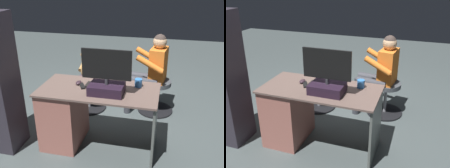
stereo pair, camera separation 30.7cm
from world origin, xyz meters
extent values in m
plane|color=#414A4A|center=(0.00, 0.00, 0.00)|extent=(10.00, 10.00, 0.00)
cube|color=brown|center=(0.00, 0.43, 0.71)|extent=(1.28, 0.62, 0.02)
cube|color=#9D5D52|center=(0.42, 0.43, 0.35)|extent=(0.41, 0.57, 0.70)
cube|color=#535854|center=(-0.62, 0.43, 0.35)|extent=(0.02, 0.56, 0.70)
cube|color=black|center=(-0.11, 0.52, 0.77)|extent=(0.35, 0.25, 0.10)
cylinder|color=#333338|center=(-0.11, 0.52, 0.85)|extent=(0.04, 0.04, 0.06)
cube|color=black|center=(-0.11, 0.52, 1.03)|extent=(0.50, 0.02, 0.31)
cube|color=black|center=(-0.11, 0.50, 1.03)|extent=(0.46, 0.00, 0.28)
cube|color=black|center=(-0.05, 0.37, 0.73)|extent=(0.42, 0.14, 0.02)
ellipsoid|color=#302028|center=(0.25, 0.36, 0.74)|extent=(0.06, 0.10, 0.04)
cylinder|color=#3372BF|center=(-0.40, 0.28, 0.77)|extent=(0.08, 0.08, 0.09)
cube|color=black|center=(0.19, 0.42, 0.73)|extent=(0.11, 0.15, 0.02)
cylinder|color=black|center=(0.39, -0.40, 0.01)|extent=(0.49, 0.49, 0.03)
cylinder|color=gray|center=(0.39, -0.40, 0.22)|extent=(0.04, 0.04, 0.39)
cylinder|color=#4A3844|center=(0.39, -0.40, 0.44)|extent=(0.38, 0.38, 0.06)
ellipsoid|color=#A37C48|center=(0.39, -0.40, 0.58)|extent=(0.20, 0.17, 0.21)
sphere|color=#A37C48|center=(0.39, -0.40, 0.76)|extent=(0.17, 0.17, 0.17)
sphere|color=beige|center=(0.39, -0.47, 0.74)|extent=(0.07, 0.07, 0.07)
sphere|color=#A37C48|center=(0.33, -0.40, 0.82)|extent=(0.07, 0.07, 0.07)
sphere|color=#A37C48|center=(0.45, -0.40, 0.82)|extent=(0.07, 0.07, 0.07)
cylinder|color=#A37C48|center=(0.29, -0.43, 0.62)|extent=(0.06, 0.16, 0.11)
cylinder|color=#A37C48|center=(0.50, -0.43, 0.62)|extent=(0.06, 0.16, 0.11)
cylinder|color=#A37C48|center=(0.34, -0.51, 0.51)|extent=(0.07, 0.13, 0.07)
cylinder|color=#A37C48|center=(0.45, -0.51, 0.51)|extent=(0.07, 0.13, 0.07)
cylinder|color=black|center=(-0.57, -0.53, 0.01)|extent=(0.50, 0.50, 0.03)
cylinder|color=gray|center=(-0.57, -0.53, 0.22)|extent=(0.04, 0.04, 0.39)
cylinder|color=#404449|center=(-0.57, -0.53, 0.44)|extent=(0.39, 0.39, 0.06)
cube|color=orange|center=(-0.57, -0.53, 0.70)|extent=(0.24, 0.35, 0.46)
sphere|color=tan|center=(-0.57, -0.53, 1.02)|extent=(0.18, 0.18, 0.18)
sphere|color=#3B302C|center=(-0.57, -0.53, 1.04)|extent=(0.17, 0.17, 0.17)
cylinder|color=orange|center=(-0.47, -0.32, 0.77)|extent=(0.38, 0.13, 0.23)
cylinder|color=orange|center=(-0.41, -0.71, 0.77)|extent=(0.38, 0.13, 0.23)
cylinder|color=#383A41|center=(-0.38, -0.42, 0.49)|extent=(0.42, 0.17, 0.11)
cylinder|color=#383A41|center=(-0.18, -0.39, 0.24)|extent=(0.10, 0.10, 0.47)
cylinder|color=#383A41|center=(-0.35, -0.59, 0.49)|extent=(0.42, 0.17, 0.11)
cylinder|color=#383A41|center=(-0.15, -0.56, 0.24)|extent=(0.10, 0.10, 0.47)
camera|label=1|loc=(-0.70, 2.83, 1.87)|focal=41.30mm
camera|label=2|loc=(-0.99, 2.74, 1.87)|focal=41.30mm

